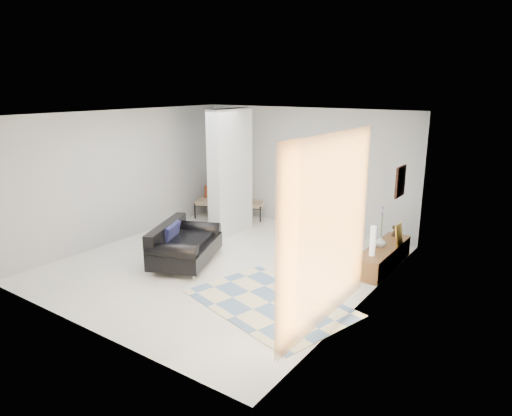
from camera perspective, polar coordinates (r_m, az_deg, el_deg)
The scene contains 17 objects.
floor at distance 8.78m, azimuth -3.84°, elevation -6.91°, with size 6.00×6.00×0.00m, color white.
ceiling at distance 8.16m, azimuth -4.19°, elevation 11.65°, with size 6.00×6.00×0.00m, color white.
wall_back at distance 10.81m, azimuth 6.02°, elevation 4.97°, with size 6.00×6.00×0.00m, color #B2B5B7.
wall_front at distance 6.39m, azimuth -21.08°, elevation -3.10°, with size 6.00×6.00×0.00m, color #B2B5B7.
wall_left at distance 10.27m, azimuth -16.09°, elevation 3.93°, with size 6.00×6.00×0.00m, color #B2B5B7.
wall_right at distance 7.02m, azimuth 13.80°, elevation -0.92°, with size 6.00×6.00×0.00m, color #B2B5B7.
partition_column at distance 10.26m, azimuth -3.21°, elevation 4.47°, with size 0.35×1.20×2.80m, color silver.
hallway_door at distance 11.98m, azimuth -2.97°, elevation 4.17°, with size 0.85×0.06×2.04m, color silver.
curtain at distance 6.02m, azimuth 9.12°, elevation -2.84°, with size 2.55×2.55×0.00m, color orange.
wall_art at distance 8.41m, azimuth 17.60°, elevation 3.17°, with size 0.04×0.45×0.55m, color black.
media_console at distance 8.86m, azimuth 15.64°, elevation -5.82°, with size 0.45×1.80×0.80m.
loveseat at distance 8.79m, azimuth -9.16°, elevation -4.59°, with size 1.51×1.88×0.76m.
daybed at distance 11.75m, azimuth -3.32°, elevation 0.94°, with size 1.86×1.36×0.77m.
area_rug at distance 7.26m, azimuth 1.75°, elevation -11.77°, with size 2.49×1.66×0.01m, color beige.
cylinder_lamp at distance 8.21m, azimuth 14.39°, elevation -4.01°, with size 0.10×0.10×0.53m, color white.
bronze_figurine at distance 9.40m, azimuth 16.88°, elevation -2.76°, with size 0.11×0.11×0.22m, color black, non-canonical shape.
vase at distance 8.71m, azimuth 15.29°, elevation -4.06°, with size 0.21×0.21×0.22m, color silver.
Camera 1 is at (5.11, -6.34, 3.28)m, focal length 32.00 mm.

